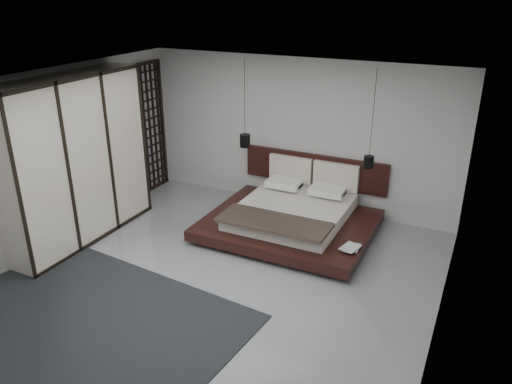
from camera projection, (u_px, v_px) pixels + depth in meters
The scene contains 14 objects.
floor at pixel (219, 278), 7.29m from camera, with size 6.00×6.00×0.00m, color #96999E.
ceiling at pixel (212, 86), 6.21m from camera, with size 6.00×6.00×0.00m, color white.
wall_back at pixel (297, 134), 9.24m from camera, with size 6.00×6.00×0.00m, color beige.
wall_front at pixel (39, 309), 4.26m from camera, with size 6.00×6.00×0.00m, color beige.
wall_left at pixel (53, 158), 7.96m from camera, with size 6.00×6.00×0.00m, color beige.
wall_right at pixel (449, 234), 5.54m from camera, with size 6.00×6.00×0.00m, color beige.
lattice_screen at pixel (150, 128), 10.01m from camera, with size 0.05×0.90×2.60m, color black.
bed at pixel (292, 215), 8.61m from camera, with size 2.76×2.38×1.07m.
book_lower at pixel (345, 246), 7.62m from camera, with size 0.22×0.29×0.03m, color #99724C.
book_upper at pixel (344, 245), 7.59m from camera, with size 0.23×0.32×0.02m, color #99724C.
pendant_left at pixel (245, 140), 9.01m from camera, with size 0.19×0.19×1.56m.
pendant_right at pixel (369, 161), 8.12m from camera, with size 0.17×0.17×1.61m.
wardrobe at pixel (75, 160), 7.99m from camera, with size 0.65×2.77×2.72m.
rug at pixel (82, 324), 6.28m from camera, with size 3.90×2.79×0.02m, color black.
Camera 1 is at (3.22, -5.38, 3.97)m, focal length 35.00 mm.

